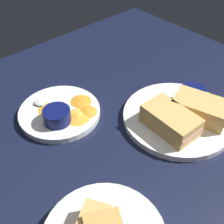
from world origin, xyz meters
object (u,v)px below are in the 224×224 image
ramekin_dark_sauce (192,96)px  ramekin_light_gravy (57,115)px  spoon_by_dark_ramekin (180,113)px  plate_sandwich_main (177,118)px  plate_chips_companion (60,112)px  spoon_by_gravy_ramekin (44,105)px  sandwich_half_near (170,120)px  sandwich_half_far (200,109)px

ramekin_dark_sauce → ramekin_light_gravy: size_ratio=1.01×
spoon_by_dark_ramekin → plate_sandwich_main: bearing=73.4°
spoon_by_dark_ramekin → plate_chips_companion: bearing=44.8°
spoon_by_dark_ramekin → spoon_by_gravy_ramekin: 34.78cm
ramekin_dark_sauce → ramekin_light_gravy: (17.63, 29.39, -0.49)cm
sandwich_half_near → spoon_by_gravy_ramekin: size_ratio=1.42×
sandwich_half_near → ramekin_dark_sauce: 11.23cm
plate_sandwich_main → sandwich_half_far: bearing=-134.6°
spoon_by_dark_ramekin → plate_chips_companion: 30.48cm
plate_chips_companion → ramekin_light_gravy: ramekin_light_gravy is taller
sandwich_half_far → spoon_by_dark_ramekin: 4.95cm
plate_sandwich_main → plate_chips_companion: same height
spoon_by_dark_ramekin → ramekin_light_gravy: (18.53, 24.03, 1.50)cm
spoon_by_dark_ramekin → spoon_by_gravy_ramekin: size_ratio=1.05×
sandwich_half_near → ramekin_light_gravy: sandwich_half_near is taller
sandwich_half_near → plate_chips_companion: 27.90cm
sandwich_half_near → sandwich_half_far: same height
sandwich_half_far → ramekin_light_gravy: bearing=50.9°
sandwich_half_near → plate_chips_companion: (22.79, 15.77, -3.20)cm
sandwich_half_far → ramekin_dark_sauce: sandwich_half_far is taller
plate_sandwich_main → plate_chips_companion: 29.81cm
sandwich_half_near → plate_chips_companion: sandwich_half_near is taller
sandwich_half_near → spoon_by_gravy_ramekin: bearing=33.4°
plate_sandwich_main → spoon_by_dark_ramekin: spoon_by_dark_ramekin is taller
plate_sandwich_main → sandwich_half_near: bearing=105.4°
plate_chips_companion → plate_sandwich_main: bearing=-135.9°
ramekin_dark_sauce → spoon_by_dark_ramekin: size_ratio=0.68×
sandwich_half_near → plate_sandwich_main: bearing=-74.6°
spoon_by_dark_ramekin → sandwich_half_near: bearing=101.5°
sandwich_half_far → plate_chips_companion: 35.11cm
sandwich_half_near → spoon_by_dark_ramekin: (1.16, -5.68, -2.04)cm
sandwich_half_far → plate_chips_companion: size_ratio=0.71×
ramekin_dark_sauce → sandwich_half_near: bearing=100.6°
sandwich_half_far → spoon_by_gravy_ramekin: bearing=42.2°
plate_sandwich_main → spoon_by_gravy_ramekin: 34.17cm
spoon_by_gravy_ramekin → sandwich_half_far: bearing=-137.8°
sandwich_half_near → plate_chips_companion: size_ratio=0.66×
plate_sandwich_main → spoon_by_dark_ramekin: 1.38cm
sandwich_half_far → ramekin_dark_sauce: size_ratio=2.19×
plate_sandwich_main → ramekin_dark_sauce: bearing=-83.6°
sandwich_half_far → plate_sandwich_main: bearing=45.4°
plate_chips_companion → sandwich_half_far: bearing=-135.7°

